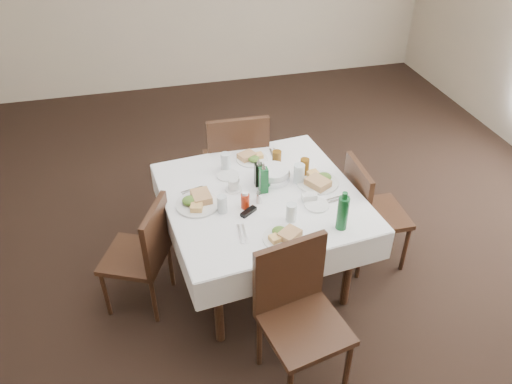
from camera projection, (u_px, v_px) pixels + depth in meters
ground_plane at (271, 259)px, 3.96m from camera, size 7.00×7.00×0.00m
room_shell at (276, 49)px, 2.96m from camera, size 6.04×7.04×2.80m
dining_table at (261, 204)px, 3.43m from camera, size 1.41×1.41×0.76m
chair_north at (236, 160)px, 4.07m from camera, size 0.50×0.50×1.02m
chair_south at (297, 307)px, 2.87m from camera, size 0.53×0.53×0.95m
chair_east at (367, 208)px, 3.67m from camera, size 0.43×0.43×0.89m
chair_west at (145, 250)px, 3.34m from camera, size 0.54×0.54×0.85m
meal_north at (251, 158)px, 3.72m from camera, size 0.24×0.24×0.05m
meal_south at (284, 236)px, 3.01m from camera, size 0.25×0.25×0.05m
meal_east at (318, 181)px, 3.47m from camera, size 0.29×0.29×0.06m
meal_west at (197, 201)px, 3.28m from camera, size 0.29×0.29×0.06m
side_plate_a at (228, 175)px, 3.56m from camera, size 0.16×0.16×0.01m
side_plate_b at (317, 205)px, 3.28m from camera, size 0.16×0.16×0.01m
water_n at (226, 161)px, 3.60m from camera, size 0.07×0.07×0.13m
water_s at (291, 212)px, 3.12m from camera, size 0.07×0.07×0.12m
water_e at (299, 174)px, 3.46m from camera, size 0.08×0.08×0.14m
water_w at (222, 204)px, 3.20m from camera, size 0.06×0.06×0.12m
iced_tea_a at (277, 160)px, 3.61m from camera, size 0.07×0.07×0.14m
iced_tea_b at (305, 167)px, 3.53m from camera, size 0.06×0.06×0.13m
bread_basket at (273, 174)px, 3.51m from camera, size 0.25×0.25×0.08m
oil_cruet_dark at (259, 174)px, 3.42m from camera, size 0.05×0.05×0.22m
oil_cruet_green at (264, 179)px, 3.35m from camera, size 0.06×0.06×0.24m
ketchup_bottle at (245, 200)px, 3.23m from camera, size 0.06×0.06×0.12m
salt_shaker at (259, 198)px, 3.29m from camera, size 0.03×0.03×0.08m
pepper_shaker at (259, 196)px, 3.31m from camera, size 0.03×0.03×0.07m
coffee_mug at (234, 185)px, 3.41m from camera, size 0.11×0.11×0.08m
sunglasses at (248, 212)px, 3.21m from camera, size 0.12×0.10×0.03m
green_bottle at (343, 213)px, 3.03m from camera, size 0.07×0.07×0.27m
sugar_caddy at (309, 197)px, 3.32m from camera, size 0.10×0.06×0.05m
cutlery_n at (274, 155)px, 3.78m from camera, size 0.06×0.19×0.01m
cutlery_s at (243, 234)px, 3.05m from camera, size 0.05×0.18×0.01m
cutlery_e at (337, 199)px, 3.33m from camera, size 0.19×0.08×0.01m
cutlery_w at (193, 190)px, 3.41m from camera, size 0.16×0.08×0.01m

